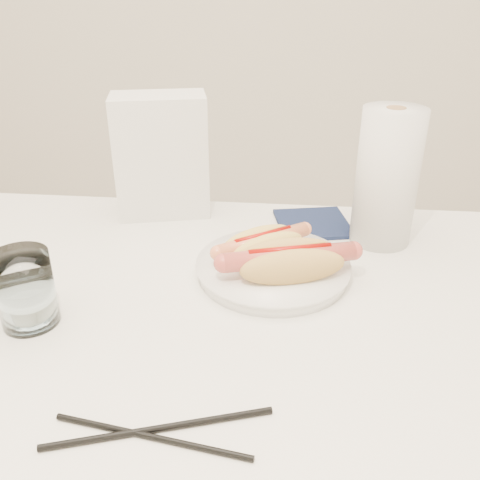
# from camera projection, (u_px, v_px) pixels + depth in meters

# --- Properties ---
(table) EXTENTS (1.20, 0.80, 0.75)m
(table) POSITION_uv_depth(u_px,v_px,m) (194.00, 348.00, 0.76)
(table) COLOR white
(table) RESTS_ON ground
(plate) EXTENTS (0.27, 0.27, 0.02)m
(plate) POSITION_uv_depth(u_px,v_px,m) (273.00, 270.00, 0.82)
(plate) COLOR white
(plate) RESTS_ON table
(hotdog_left) EXTENTS (0.15, 0.13, 0.04)m
(hotdog_left) POSITION_uv_depth(u_px,v_px,m) (263.00, 244.00, 0.83)
(hotdog_left) COLOR #F2CD61
(hotdog_left) RESTS_ON plate
(hotdog_right) EXTENTS (0.20, 0.12, 0.05)m
(hotdog_right) POSITION_uv_depth(u_px,v_px,m) (289.00, 262.00, 0.77)
(hotdog_right) COLOR tan
(hotdog_right) RESTS_ON plate
(water_glass) EXTENTS (0.08, 0.08, 0.11)m
(water_glass) POSITION_uv_depth(u_px,v_px,m) (25.00, 289.00, 0.69)
(water_glass) COLOR white
(water_glass) RESTS_ON table
(chopstick_near) EXTENTS (0.23, 0.08, 0.01)m
(chopstick_near) POSITION_uv_depth(u_px,v_px,m) (160.00, 428.00, 0.54)
(chopstick_near) COLOR black
(chopstick_near) RESTS_ON table
(chopstick_far) EXTENTS (0.22, 0.04, 0.01)m
(chopstick_far) POSITION_uv_depth(u_px,v_px,m) (152.00, 437.00, 0.53)
(chopstick_far) COLOR black
(chopstick_far) RESTS_ON table
(napkin_box) EXTENTS (0.19, 0.13, 0.23)m
(napkin_box) POSITION_uv_depth(u_px,v_px,m) (162.00, 156.00, 0.99)
(napkin_box) COLOR silver
(napkin_box) RESTS_ON table
(navy_napkin) EXTENTS (0.16, 0.16, 0.01)m
(navy_napkin) POSITION_uv_depth(u_px,v_px,m) (313.00, 223.00, 0.98)
(navy_napkin) COLOR #131D3D
(navy_napkin) RESTS_ON table
(paper_towel_roll) EXTENTS (0.11, 0.11, 0.24)m
(paper_towel_roll) POSITION_uv_depth(u_px,v_px,m) (387.00, 178.00, 0.88)
(paper_towel_roll) COLOR silver
(paper_towel_roll) RESTS_ON table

